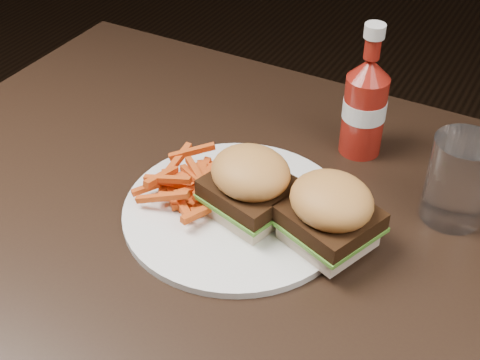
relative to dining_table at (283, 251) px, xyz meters
The scene contains 7 objects.
dining_table is the anchor object (origin of this frame).
plate 0.08m from the dining_table, 169.94° to the left, with size 0.30×0.30×0.01m, color white.
sandwich_half_a 0.07m from the dining_table, 164.90° to the left, with size 0.09×0.09×0.02m, color #FDE0BB.
sandwich_half_b 0.07m from the dining_table, 14.44° to the left, with size 0.09×0.09×0.02m, color #CAB096.
fries_pile 0.14m from the dining_table, behind, with size 0.12×0.12×0.05m, color #C55224, non-canonical shape.
ketchup_bottle 0.24m from the dining_table, 86.77° to the left, with size 0.06×0.06×0.12m, color maroon.
tumbler 0.24m from the dining_table, 40.74° to the left, with size 0.08×0.08×0.13m, color white.
Camera 1 is at (0.25, -0.57, 1.33)m, focal length 50.00 mm.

